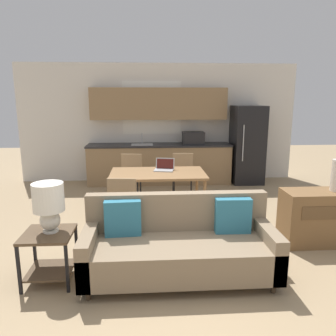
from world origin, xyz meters
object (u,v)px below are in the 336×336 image
(table_lamp, at_px, (49,203))
(dining_chair_far_left, at_px, (131,174))
(refrigerator, at_px, (247,145))
(couch, at_px, (179,246))
(laptop, at_px, (165,167))
(side_table, at_px, (49,248))
(dining_chair_near_left, at_px, (124,202))
(credenza, at_px, (330,217))
(dining_table, at_px, (158,176))
(dining_chair_far_right, at_px, (183,174))

(table_lamp, bearing_deg, dining_chair_far_left, 75.79)
(refrigerator, distance_m, couch, 4.46)
(couch, relative_size, laptop, 5.60)
(side_table, distance_m, table_lamp, 0.50)
(couch, bearing_deg, refrigerator, 63.81)
(side_table, bearing_deg, dining_chair_near_left, 57.97)
(couch, xyz_separation_m, credenza, (2.11, 0.69, 0.02))
(dining_chair_far_left, bearing_deg, refrigerator, 32.02)
(dining_table, relative_size, credenza, 1.22)
(dining_chair_far_left, xyz_separation_m, laptop, (0.61, -0.67, 0.27))
(refrigerator, distance_m, dining_chair_far_right, 2.01)
(refrigerator, bearing_deg, dining_chair_far_right, -144.41)
(dining_table, relative_size, dining_chair_far_left, 1.80)
(dining_chair_near_left, relative_size, laptop, 2.37)
(couch, relative_size, side_table, 3.74)
(dining_chair_far_left, bearing_deg, dining_chair_far_right, 8.67)
(couch, xyz_separation_m, dining_chair_far_right, (0.35, 2.83, 0.15))
(laptop, bearing_deg, couch, -76.72)
(side_table, bearing_deg, table_lamp, 57.30)
(dining_chair_near_left, xyz_separation_m, laptop, (0.63, 1.03, 0.27))
(couch, distance_m, credenza, 2.22)
(table_lamp, distance_m, credenza, 3.58)
(table_lamp, height_order, dining_chair_near_left, table_lamp)
(credenza, distance_m, dining_chair_far_left, 3.49)
(dining_chair_far_right, height_order, laptop, laptop)
(couch, height_order, dining_chair_far_right, couch)
(refrigerator, bearing_deg, laptop, -137.45)
(dining_chair_far_right, relative_size, laptop, 2.37)
(credenza, bearing_deg, laptop, 145.89)
(couch, distance_m, laptop, 2.19)
(dining_table, distance_m, side_table, 2.37)
(table_lamp, bearing_deg, side_table, -122.70)
(credenza, distance_m, dining_chair_far_right, 2.77)
(credenza, height_order, laptop, laptop)
(table_lamp, bearing_deg, laptop, 58.23)
(dining_chair_far_left, height_order, laptop, laptop)
(couch, distance_m, dining_chair_near_left, 1.31)
(side_table, bearing_deg, dining_chair_far_left, 75.52)
(credenza, bearing_deg, dining_chair_far_right, 129.52)
(refrigerator, relative_size, laptop, 4.79)
(side_table, height_order, dining_chair_far_left, dining_chair_far_left)
(side_table, relative_size, dining_chair_far_right, 0.63)
(dining_chair_far_right, xyz_separation_m, dining_chair_far_left, (-1.00, -0.01, 0.00))
(couch, bearing_deg, dining_chair_far_right, 82.94)
(side_table, bearing_deg, dining_table, 58.53)
(couch, relative_size, dining_chair_far_right, 2.36)
(couch, height_order, dining_chair_near_left, couch)
(side_table, xyz_separation_m, dining_chair_near_left, (0.72, 1.15, 0.12))
(refrigerator, bearing_deg, credenza, -87.29)
(table_lamp, relative_size, dining_chair_near_left, 0.61)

